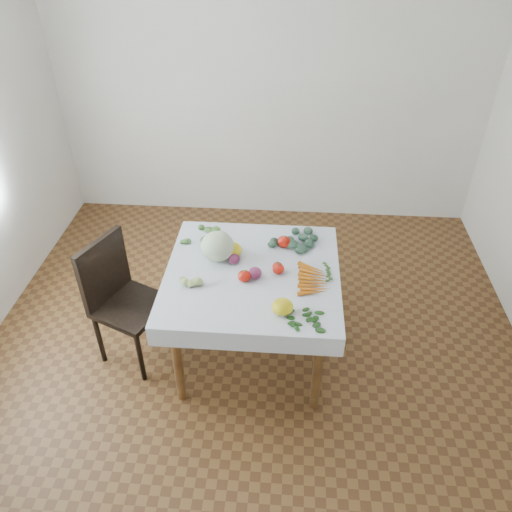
% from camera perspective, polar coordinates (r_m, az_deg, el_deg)
% --- Properties ---
extents(ground, '(4.00, 4.00, 0.00)m').
position_cam_1_polar(ground, '(3.75, -0.37, -10.85)').
color(ground, brown).
extents(back_wall, '(4.00, 0.04, 2.70)m').
position_cam_1_polar(back_wall, '(4.74, 1.63, 19.30)').
color(back_wall, white).
rests_on(back_wall, ground).
extents(table, '(1.00, 1.00, 0.75)m').
position_cam_1_polar(table, '(3.30, -0.41, -3.17)').
color(table, brown).
rests_on(table, ground).
extents(tablecloth, '(1.12, 1.12, 0.01)m').
position_cam_1_polar(tablecloth, '(3.24, -0.42, -1.82)').
color(tablecloth, white).
rests_on(tablecloth, table).
extents(chair, '(0.56, 0.56, 0.94)m').
position_cam_1_polar(chair, '(3.52, -15.32, -4.15)').
color(chair, black).
rests_on(chair, ground).
extents(cabbage, '(0.24, 0.24, 0.20)m').
position_cam_1_polar(cabbage, '(3.30, -4.42, 1.12)').
color(cabbage, beige).
rests_on(cabbage, tablecloth).
extents(tomato_a, '(0.08, 0.08, 0.07)m').
position_cam_1_polar(tomato_a, '(3.20, 2.58, -1.47)').
color(tomato_a, red).
rests_on(tomato_a, tablecloth).
extents(tomato_b, '(0.12, 0.12, 0.08)m').
position_cam_1_polar(tomato_b, '(3.44, 3.22, 1.66)').
color(tomato_b, red).
rests_on(tomato_b, tablecloth).
extents(tomato_c, '(0.07, 0.07, 0.06)m').
position_cam_1_polar(tomato_c, '(3.23, 2.48, -1.23)').
color(tomato_c, red).
rests_on(tomato_c, tablecloth).
extents(tomato_d, '(0.09, 0.09, 0.07)m').
position_cam_1_polar(tomato_d, '(3.14, -1.34, -2.30)').
color(tomato_d, red).
rests_on(tomato_d, tablecloth).
extents(heirloom_back, '(0.16, 0.16, 0.10)m').
position_cam_1_polar(heirloom_back, '(3.35, -2.78, 0.70)').
color(heirloom_back, yellow).
rests_on(heirloom_back, tablecloth).
extents(heirloom_front, '(0.15, 0.15, 0.09)m').
position_cam_1_polar(heirloom_front, '(2.92, 3.05, -5.80)').
color(heirloom_front, yellow).
rests_on(heirloom_front, tablecloth).
extents(onion_a, '(0.10, 0.10, 0.07)m').
position_cam_1_polar(onion_a, '(3.16, -0.11, -1.96)').
color(onion_a, '#5B1A3B').
rests_on(onion_a, tablecloth).
extents(onion_b, '(0.08, 0.08, 0.06)m').
position_cam_1_polar(onion_b, '(3.29, -2.54, -0.31)').
color(onion_b, '#5B1A3B').
rests_on(onion_b, tablecloth).
extents(tomatillo_cluster, '(0.12, 0.12, 0.04)m').
position_cam_1_polar(tomatillo_cluster, '(3.14, -7.35, -2.98)').
color(tomatillo_cluster, '#B3D178').
rests_on(tomatillo_cluster, tablecloth).
extents(carrot_bunch, '(0.19, 0.34, 0.03)m').
position_cam_1_polar(carrot_bunch, '(3.17, 6.67, -2.70)').
color(carrot_bunch, orange).
rests_on(carrot_bunch, tablecloth).
extents(kale_bunch, '(0.32, 0.24, 0.04)m').
position_cam_1_polar(kale_bunch, '(3.50, 4.19, 1.89)').
color(kale_bunch, '#3C634D').
rests_on(kale_bunch, tablecloth).
extents(basil_bunch, '(0.21, 0.18, 0.01)m').
position_cam_1_polar(basil_bunch, '(2.90, 5.53, -7.23)').
color(basil_bunch, '#235019').
rests_on(basil_bunch, tablecloth).
extents(dill_bunch, '(0.23, 0.23, 0.03)m').
position_cam_1_polar(dill_bunch, '(3.57, -6.18, 2.46)').
color(dill_bunch, '#3F7234').
rests_on(dill_bunch, tablecloth).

